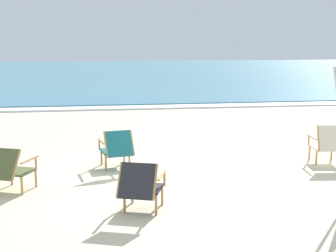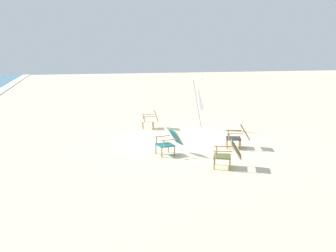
# 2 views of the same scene
# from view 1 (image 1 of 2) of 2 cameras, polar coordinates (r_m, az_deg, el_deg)

# --- Properties ---
(ground_plane) EXTENTS (80.00, 80.00, 0.00)m
(ground_plane) POSITION_cam_1_polar(r_m,az_deg,el_deg) (8.24, 3.91, -7.04)
(ground_plane) COLOR beige
(sea) EXTENTS (80.00, 40.00, 0.10)m
(sea) POSITION_cam_1_polar(r_m,az_deg,el_deg) (37.73, -5.86, 6.59)
(sea) COLOR teal
(sea) RESTS_ON ground
(surf_band) EXTENTS (80.00, 1.10, 0.06)m
(surf_band) POSITION_cam_1_polar(r_m,az_deg,el_deg) (17.57, -2.79, 2.36)
(surf_band) COLOR white
(surf_band) RESTS_ON ground
(beach_chair_far_center) EXTENTS (0.80, 0.92, 0.77)m
(beach_chair_far_center) POSITION_cam_1_polar(r_m,az_deg,el_deg) (6.77, -3.34, -7.20)
(beach_chair_far_center) COLOR #28282D
(beach_chair_far_center) RESTS_ON ground
(beach_chair_front_right) EXTENTS (0.70, 0.86, 0.78)m
(beach_chair_front_right) POSITION_cam_1_polar(r_m,az_deg,el_deg) (9.11, -6.25, -2.64)
(beach_chair_front_right) COLOR #196066
(beach_chair_front_right) RESTS_ON ground
(beach_chair_mid_center) EXTENTS (0.83, 0.94, 0.77)m
(beach_chair_mid_center) POSITION_cam_1_polar(r_m,az_deg,el_deg) (8.05, -18.74, -4.89)
(beach_chair_mid_center) COLOR #515B33
(beach_chair_mid_center) RESTS_ON ground
(beach_chair_back_left) EXTENTS (0.66, 0.74, 0.82)m
(beach_chair_back_left) POSITION_cam_1_polar(r_m,az_deg,el_deg) (9.93, 18.88, -2.00)
(beach_chair_back_left) COLOR beige
(beach_chair_back_left) RESTS_ON ground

